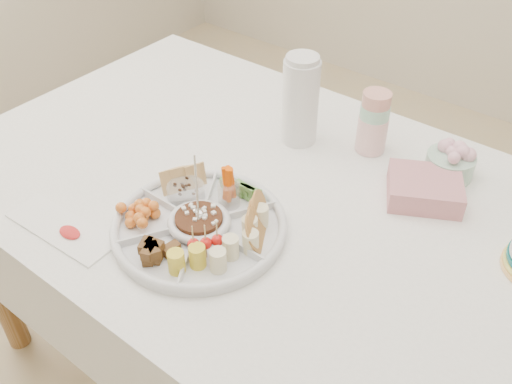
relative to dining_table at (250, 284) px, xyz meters
The scene contains 15 objects.
floor 0.38m from the dining_table, ahead, with size 4.00×4.00×0.00m, color tan.
dining_table is the anchor object (origin of this frame).
party_tray 0.45m from the dining_table, 82.14° to the right, with size 0.38×0.38×0.04m, color white.
bean_dip 0.46m from the dining_table, 82.14° to the right, with size 0.10×0.10×0.04m, color #58301E.
tortillas 0.47m from the dining_table, 45.71° to the right, with size 0.11×0.11×0.07m, color tan, non-canonical shape.
carrot_cucumber 0.45m from the dining_table, 68.65° to the right, with size 0.10×0.10×0.09m, color #F75503, non-canonical shape.
pita_raisins 0.45m from the dining_table, 120.13° to the right, with size 0.12×0.12×0.07m, color tan, non-canonical shape.
cherries 0.50m from the dining_table, 107.28° to the right, with size 0.11×0.11×0.04m, color orange, non-canonical shape.
granola_chunks 0.54m from the dining_table, 85.49° to the right, with size 0.10×0.10×0.04m, color brown, non-canonical shape.
banana_tomato 0.54m from the dining_table, 63.04° to the right, with size 0.11×0.11×0.09m, color #FDE294, non-canonical shape.
cup_stack 0.60m from the dining_table, 61.06° to the left, with size 0.08×0.08×0.22m, color silver.
thermos 0.55m from the dining_table, 92.15° to the left, with size 0.10×0.10×0.25m, color white.
flower_bowl 0.65m from the dining_table, 40.80° to the left, with size 0.12×0.12×0.09m, color silver.
napkin_stack 0.58m from the dining_table, 29.07° to the left, with size 0.17×0.15×0.06m, color #C47B83.
placemat 0.59m from the dining_table, 118.98° to the right, with size 0.28×0.09×0.01m, color white.
Camera 1 is at (0.70, -0.86, 1.62)m, focal length 40.00 mm.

